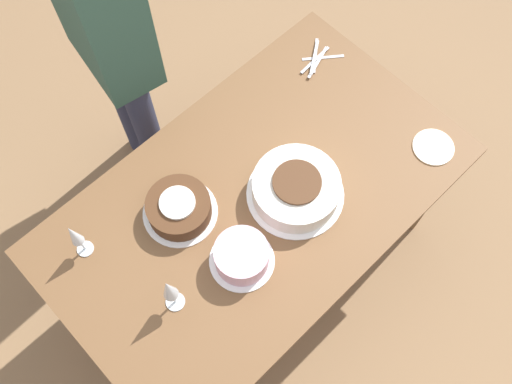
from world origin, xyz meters
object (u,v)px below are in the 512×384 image
Objects in this scene: cake_front_chocolate at (179,208)px; cake_center_white at (296,189)px; wine_glass_far at (74,236)px; cake_back_decorated at (242,256)px; person_cutting at (104,24)px; wine_glass_near at (169,290)px.

cake_center_white is at bearing 146.07° from cake_front_chocolate.
cake_back_decorated is at bearing 131.64° from wine_glass_far.
cake_center_white is 0.21× the size of person_cutting.
wine_glass_near is 1.13× the size of wine_glass_far.
cake_front_chocolate is 1.15× the size of wine_glass_near.
cake_center_white is at bearing 152.01° from wine_glass_far.
cake_center_white is at bearing 16.78° from person_cutting.
wine_glass_far reaches higher than cake_center_white.
cake_center_white is 0.57m from wine_glass_near.
cake_center_white reaches higher than cake_back_decorated.
wine_glass_near reaches higher than cake_front_chocolate.
wine_glass_near is at bearing 46.36° from cake_front_chocolate.
wine_glass_far is 0.77m from person_cutting.
cake_center_white is 1.73× the size of wine_glass_far.
person_cutting is (-0.23, -0.64, 0.21)m from cake_front_chocolate.
wine_glass_near is at bearing -17.96° from person_cutting.
wine_glass_near is at bearing -10.96° from cake_back_decorated.
wine_glass_far is at bearing -20.88° from cake_front_chocolate.
cake_front_chocolate is at bearing -33.93° from cake_center_white.
cake_front_chocolate is 0.28m from cake_back_decorated.
cake_front_chocolate is 1.31× the size of wine_glass_far.
wine_glass_far is at bearing -37.61° from person_cutting.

